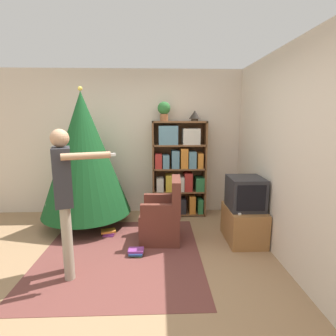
{
  "coord_description": "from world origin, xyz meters",
  "views": [
    {
      "loc": [
        0.42,
        -2.75,
        1.75
      ],
      "look_at": [
        0.55,
        0.92,
        1.05
      ],
      "focal_mm": 28.0,
      "sensor_mm": 36.0,
      "label": 1
    }
  ],
  "objects": [
    {
      "name": "christmas_tree",
      "position": [
        -0.77,
        1.43,
        1.19
      ],
      "size": [
        1.42,
        1.42,
        2.23
      ],
      "color": "#4C3323",
      "rests_on": "ground_plane"
    },
    {
      "name": "tv_stand",
      "position": [
        1.64,
        0.77,
        0.24
      ],
      "size": [
        0.5,
        0.7,
        0.49
      ],
      "color": "#996638",
      "rests_on": "ground_plane"
    },
    {
      "name": "game_remote",
      "position": [
        1.49,
        0.56,
        0.5
      ],
      "size": [
        0.04,
        0.12,
        0.02
      ],
      "color": "white",
      "rests_on": "tv_stand"
    },
    {
      "name": "area_rug",
      "position": [
        -0.08,
        0.41,
        0.0
      ],
      "size": [
        2.06,
        2.16,
        0.01
      ],
      "color": "brown",
      "rests_on": "ground_plane"
    },
    {
      "name": "potted_plant",
      "position": [
        0.52,
        1.86,
        1.89
      ],
      "size": [
        0.22,
        0.22,
        0.33
      ],
      "color": "#935B38",
      "rests_on": "bookshelf"
    },
    {
      "name": "book_pile_by_chair",
      "position": [
        0.12,
        0.4,
        0.04
      ],
      "size": [
        0.2,
        0.18,
        0.08
      ],
      "color": "#2D7A42",
      "rests_on": "ground_plane"
    },
    {
      "name": "standing_person",
      "position": [
        -0.59,
        0.0,
        0.98
      ],
      "size": [
        0.71,
        0.45,
        1.64
      ],
      "rotation": [
        0.0,
        0.0,
        -1.24
      ],
      "color": "#9E937F",
      "rests_on": "ground_plane"
    },
    {
      "name": "television",
      "position": [
        1.64,
        0.77,
        0.71
      ],
      "size": [
        0.47,
        0.5,
        0.45
      ],
      "color": "#28282D",
      "rests_on": "tv_stand"
    },
    {
      "name": "bookshelf",
      "position": [
        0.79,
        1.86,
        0.85
      ],
      "size": [
        0.95,
        0.33,
        1.7
      ],
      "color": "brown",
      "rests_on": "ground_plane"
    },
    {
      "name": "wall_right",
      "position": [
        1.96,
        0.0,
        1.3
      ],
      "size": [
        0.1,
        8.0,
        2.6
      ],
      "color": "beige",
      "rests_on": "ground_plane"
    },
    {
      "name": "ground_plane",
      "position": [
        0.0,
        0.0,
        0.0
      ],
      "size": [
        14.0,
        14.0,
        0.0
      ],
      "primitive_type": "plane",
      "color": "#9E7A56"
    },
    {
      "name": "book_pile_near_tree",
      "position": [
        -0.34,
        0.99,
        0.05
      ],
      "size": [
        0.24,
        0.19,
        0.08
      ],
      "color": "#843889",
      "rests_on": "ground_plane"
    },
    {
      "name": "table_lamp",
      "position": [
        1.05,
        1.86,
        1.8
      ],
      "size": [
        0.2,
        0.2,
        0.18
      ],
      "color": "#473828",
      "rests_on": "bookshelf"
    },
    {
      "name": "armchair",
      "position": [
        0.48,
        0.83,
        0.32
      ],
      "size": [
        0.6,
        0.59,
        0.92
      ],
      "rotation": [
        0.0,
        0.0,
        -1.62
      ],
      "color": "brown",
      "rests_on": "ground_plane"
    },
    {
      "name": "wall_back",
      "position": [
        0.0,
        2.1,
        1.3
      ],
      "size": [
        8.0,
        0.1,
        2.6
      ],
      "color": "beige",
      "rests_on": "ground_plane"
    }
  ]
}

